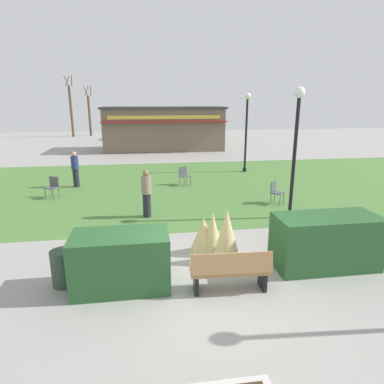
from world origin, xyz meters
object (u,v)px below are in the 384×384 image
(food_kiosk, at_px, (163,128))
(parked_car_center_slot, at_px, (176,133))
(park_bench, at_px, (230,271))
(parked_car_west_slot, at_px, (129,133))
(person_strolling, at_px, (75,169))
(tree_right_bg, at_px, (90,114))
(cafe_chair_center, at_px, (53,185))
(lamppost_mid, at_px, (296,139))
(trash_bin, at_px, (63,268))
(lamppost_far, at_px, (246,123))
(tree_left_bg, at_px, (71,110))
(person_standing, at_px, (146,193))
(cafe_chair_east, at_px, (276,191))
(cafe_chair_west, at_px, (184,174))

(food_kiosk, relative_size, parked_car_center_slot, 2.31)
(park_bench, xyz_separation_m, parked_car_west_slot, (-3.20, 30.18, 0.16))
(person_strolling, xyz_separation_m, tree_right_bg, (-2.86, 24.94, 1.59))
(cafe_chair_center, distance_m, person_strolling, 1.88)
(lamppost_mid, bearing_deg, trash_bin, -153.31)
(parked_car_center_slot, xyz_separation_m, tree_right_bg, (-9.65, 4.54, 1.81))
(lamppost_far, height_order, cafe_chair_center, lamppost_far)
(cafe_chair_center, relative_size, person_strolling, 0.53)
(tree_left_bg, bearing_deg, food_kiosk, -50.79)
(parked_car_west_slot, bearing_deg, tree_left_bg, 150.97)
(lamppost_far, relative_size, food_kiosk, 0.44)
(lamppost_far, height_order, person_standing, lamppost_far)
(lamppost_far, relative_size, cafe_chair_east, 4.94)
(cafe_chair_east, xyz_separation_m, tree_right_bg, (-11.19, 28.83, 1.92))
(tree_right_bg, bearing_deg, cafe_chair_east, -68.79)
(cafe_chair_west, bearing_deg, trash_bin, -113.49)
(cafe_chair_center, bearing_deg, lamppost_mid, -23.45)
(park_bench, relative_size, cafe_chair_west, 1.94)
(person_standing, bearing_deg, food_kiosk, 158.62)
(lamppost_mid, relative_size, cafe_chair_east, 4.94)
(cafe_chair_center, bearing_deg, cafe_chair_east, -13.53)
(lamppost_mid, xyz_separation_m, person_strolling, (-8.19, 5.56, -1.89))
(cafe_chair_east, relative_size, cafe_chair_center, 1.00)
(parked_car_west_slot, bearing_deg, parked_car_center_slot, -0.03)
(trash_bin, height_order, cafe_chair_west, cafe_chair_west)
(park_bench, distance_m, parked_car_west_slot, 30.35)
(cafe_chair_center, height_order, person_strolling, person_strolling)
(park_bench, relative_size, tree_right_bg, 0.31)
(cafe_chair_east, relative_size, tree_right_bg, 0.16)
(lamppost_mid, height_order, cafe_chair_east, lamppost_mid)
(parked_car_center_slot, distance_m, tree_left_bg, 12.23)
(cafe_chair_east, xyz_separation_m, person_standing, (-5.08, -0.85, 0.33))
(park_bench, bearing_deg, tree_right_bg, 102.64)
(cafe_chair_west, relative_size, parked_car_center_slot, 0.21)
(lamppost_mid, bearing_deg, tree_left_bg, 113.56)
(cafe_chair_center, bearing_deg, parked_car_center_slot, 71.50)
(parked_car_center_slot, relative_size, tree_right_bg, 0.76)
(cafe_chair_center, bearing_deg, tree_right_bg, 94.80)
(lamppost_far, bearing_deg, parked_car_west_slot, 111.81)
(food_kiosk, distance_m, cafe_chair_east, 16.46)
(tree_left_bg, bearing_deg, cafe_chair_west, -68.08)
(lamppost_mid, distance_m, lamppost_far, 7.88)
(lamppost_mid, distance_m, cafe_chair_east, 2.78)
(lamppost_mid, relative_size, parked_car_center_slot, 1.02)
(park_bench, distance_m, tree_left_bg, 35.17)
(cafe_chair_west, relative_size, person_strolling, 0.53)
(person_strolling, height_order, parked_car_center_slot, person_strolling)
(food_kiosk, height_order, cafe_chair_west, food_kiosk)
(lamppost_mid, xyz_separation_m, person_standing, (-4.94, 0.82, -1.89))
(park_bench, bearing_deg, cafe_chair_east, 59.99)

